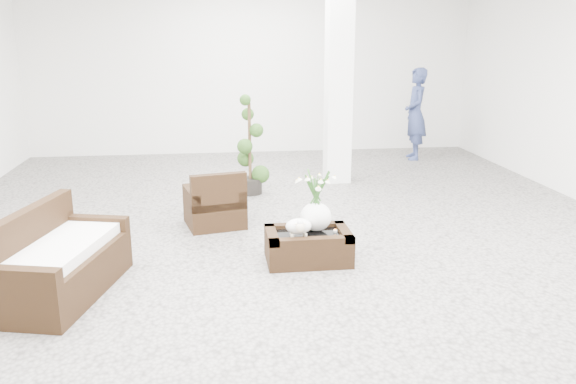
{
  "coord_description": "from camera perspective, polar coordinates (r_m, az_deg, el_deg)",
  "views": [
    {
      "loc": [
        -0.84,
        -6.6,
        2.39
      ],
      "look_at": [
        0.0,
        -0.1,
        0.62
      ],
      "focal_mm": 36.55,
      "sensor_mm": 36.0,
      "label": 1
    }
  ],
  "objects": [
    {
      "name": "loveseat",
      "position": [
        5.89,
        -21.22,
        -5.58
      ],
      "size": [
        1.1,
        1.67,
        0.82
      ],
      "primitive_type": "cube",
      "rotation": [
        0.0,
        0.0,
        1.32
      ],
      "color": "black",
      "rests_on": "ground"
    },
    {
      "name": "ground",
      "position": [
        7.07,
        -0.1,
        -4.65
      ],
      "size": [
        11.0,
        11.0,
        0.0
      ],
      "primitive_type": "plane",
      "color": "gray",
      "rests_on": "ground"
    },
    {
      "name": "armchair",
      "position": [
        7.54,
        -7.19,
        -0.52
      ],
      "size": [
        0.82,
        0.8,
        0.74
      ],
      "primitive_type": "cube",
      "rotation": [
        0.0,
        0.0,
        3.36
      ],
      "color": "black",
      "rests_on": "ground"
    },
    {
      "name": "shopper",
      "position": [
        11.76,
        12.3,
        7.43
      ],
      "size": [
        0.5,
        0.7,
        1.78
      ],
      "primitive_type": "imported",
      "rotation": [
        0.0,
        0.0,
        -1.7
      ],
      "color": "navy",
      "rests_on": "ground"
    },
    {
      "name": "topiary",
      "position": [
        8.94,
        -3.74,
        4.51
      ],
      "size": [
        0.4,
        0.4,
        1.5
      ],
      "primitive_type": null,
      "color": "#224114",
      "rests_on": "ground"
    },
    {
      "name": "sheep_figurine",
      "position": [
        6.17,
        1.03,
        -3.51
      ],
      "size": [
        0.28,
        0.23,
        0.21
      ],
      "primitive_type": "ellipsoid",
      "color": "white",
      "rests_on": "coffee_table"
    },
    {
      "name": "coffee_table",
      "position": [
        6.37,
        1.96,
        -5.4
      ],
      "size": [
        0.9,
        0.6,
        0.31
      ],
      "primitive_type": "cube",
      "color": "black",
      "rests_on": "ground"
    },
    {
      "name": "column",
      "position": [
        9.64,
        4.95,
        11.25
      ],
      "size": [
        0.4,
        0.4,
        3.5
      ],
      "primitive_type": "cube",
      "color": "white",
      "rests_on": "ground"
    },
    {
      "name": "tealight",
      "position": [
        6.39,
        4.61,
        -3.76
      ],
      "size": [
        0.04,
        0.04,
        0.03
      ],
      "primitive_type": "cylinder",
      "color": "white",
      "rests_on": "coffee_table"
    },
    {
      "name": "planter_narcissus",
      "position": [
        6.31,
        2.76,
        -0.31
      ],
      "size": [
        0.44,
        0.44,
        0.8
      ],
      "primitive_type": null,
      "color": "white",
      "rests_on": "coffee_table"
    }
  ]
}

